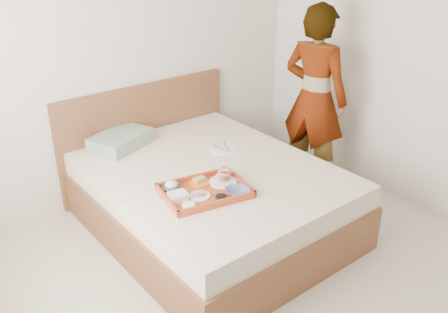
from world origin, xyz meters
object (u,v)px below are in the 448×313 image
Objects in this scene: tray at (205,191)px; dinner_plate at (223,148)px; bed at (211,198)px; person at (315,99)px.

dinner_plate is (0.56, 0.50, -0.02)m from tray.
person is at bearing 2.19° from bed.
person reaches higher than bed.
tray is 2.42× the size of dinner_plate.
bed is 1.22× the size of person.
bed is at bearing -143.91° from dinner_plate.
bed is 0.49m from tray.
dinner_plate reaches higher than bed.
dinner_plate is (0.29, 0.21, 0.27)m from bed.
bed is at bearing 58.61° from tray.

